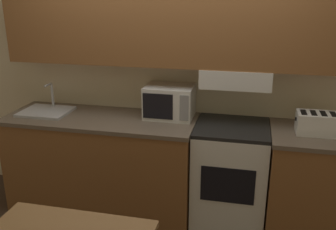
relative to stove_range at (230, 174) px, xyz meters
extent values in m
plane|color=#3D2D23|center=(-0.55, 0.30, -0.46)|extent=(16.00, 16.00, 0.00)
cube|color=beige|center=(-0.55, 0.33, 0.82)|extent=(5.39, 0.05, 2.55)
cube|color=brown|center=(-0.55, 0.14, 1.28)|extent=(2.99, 0.32, 0.70)
cube|color=white|center=(0.00, 0.14, 0.85)|extent=(0.59, 0.34, 0.16)
cube|color=brown|center=(-1.19, -0.02, -0.02)|extent=(1.72, 0.65, 0.88)
cube|color=brown|center=(-1.19, -0.02, 0.44)|extent=(1.74, 0.67, 0.04)
cube|color=brown|center=(0.64, -0.02, -0.02)|extent=(0.62, 0.65, 0.88)
cube|color=brown|center=(0.64, -0.02, 0.44)|extent=(0.64, 0.67, 0.04)
cube|color=white|center=(0.00, 0.00, -0.02)|extent=(0.62, 0.60, 0.88)
cube|color=black|center=(0.00, 0.00, 0.44)|extent=(0.62, 0.60, 0.03)
cube|color=black|center=(0.00, -0.30, 0.05)|extent=(0.44, 0.01, 0.31)
cylinder|color=black|center=(-0.14, -0.12, 0.45)|extent=(0.09, 0.09, 0.01)
cylinder|color=black|center=(0.14, -0.12, 0.45)|extent=(0.09, 0.09, 0.01)
cylinder|color=black|center=(-0.14, 0.12, 0.45)|extent=(0.09, 0.09, 0.01)
cylinder|color=black|center=(0.14, 0.12, 0.45)|extent=(0.09, 0.09, 0.01)
cube|color=white|center=(-0.57, 0.12, 0.60)|extent=(0.43, 0.34, 0.29)
cube|color=black|center=(-0.64, -0.05, 0.60)|extent=(0.27, 0.01, 0.22)
cube|color=gray|center=(-0.41, -0.05, 0.60)|extent=(0.08, 0.01, 0.22)
cube|color=white|center=(0.67, -0.03, 0.54)|extent=(0.32, 0.21, 0.17)
cube|color=black|center=(0.50, -0.03, 0.57)|extent=(0.01, 0.02, 0.02)
cube|color=black|center=(0.55, -0.03, 0.62)|extent=(0.04, 0.15, 0.01)
cube|color=black|center=(0.63, -0.03, 0.62)|extent=(0.04, 0.15, 0.01)
cube|color=black|center=(0.70, -0.03, 0.62)|extent=(0.04, 0.15, 0.01)
cube|color=black|center=(0.78, -0.03, 0.62)|extent=(0.04, 0.15, 0.01)
cube|color=#B7BABF|center=(-1.73, -0.02, 0.47)|extent=(0.44, 0.37, 0.02)
cube|color=#4C4F54|center=(-1.73, -0.04, 0.47)|extent=(0.38, 0.28, 0.01)
cylinder|color=#B7BABF|center=(-1.73, 0.12, 0.59)|extent=(0.02, 0.02, 0.23)
cylinder|color=#B7BABF|center=(-1.73, 0.06, 0.71)|extent=(0.02, 0.12, 0.02)
camera|label=1|loc=(0.12, -3.03, 1.55)|focal=40.00mm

